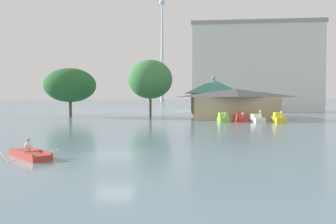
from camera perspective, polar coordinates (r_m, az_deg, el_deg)
ground_plane at (r=23.11m, az=-8.60°, el=-6.77°), size 2000.00×2000.00×0.00m
rowboat_with_rower at (r=23.30m, az=-21.13°, el=-6.29°), size 3.74×3.56×1.18m
pedal_boat_lime at (r=54.78m, az=8.79°, el=-0.99°), size 1.87×2.60×1.48m
pedal_boat_red at (r=56.41m, az=11.42°, el=-0.99°), size 2.07×3.09×1.39m
pedal_boat_white at (r=55.71m, az=13.97°, el=-1.03°), size 2.29×2.85×1.78m
pedal_boat_yellow at (r=55.26m, az=17.23°, el=-1.00°), size 1.77×2.85×1.73m
boathouse at (r=60.69m, az=10.71°, el=1.33°), size 14.67×7.74×5.15m
green_roof_pavilion at (r=70.93m, az=7.26°, el=2.60°), size 11.50×11.50×7.94m
shoreline_tree_tall_left at (r=70.64m, az=-15.32°, el=4.14°), size 9.77×9.77×9.27m
shoreline_tree_mid at (r=70.31m, az=-2.84°, el=5.22°), size 8.66×8.66×11.09m
background_building_block at (r=100.62m, az=13.60°, el=6.83°), size 33.95×13.29×23.53m
distant_broadcast_tower at (r=355.02m, az=-0.95°, el=14.88°), size 5.65×5.65×180.61m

